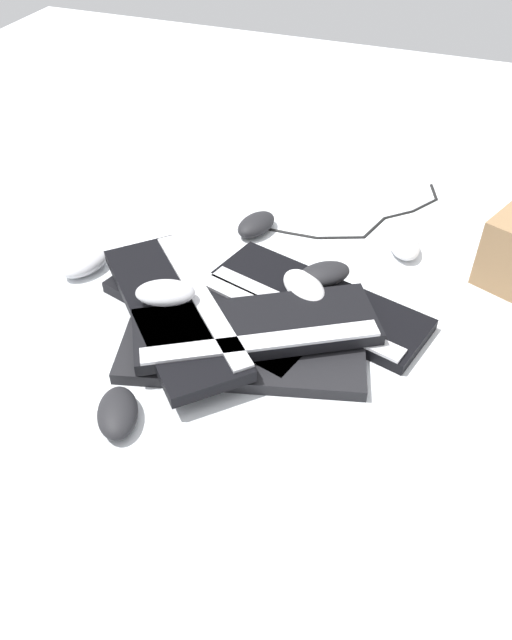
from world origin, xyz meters
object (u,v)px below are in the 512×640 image
object	(u,v)px
keyboard_4	(256,328)
mouse_2	(118,413)
keyboard_0	(242,356)
keyboard_1	(317,302)
mouse_7	(404,244)
mouse_3	(165,293)
keyboard_3	(174,309)
mouse_0	(324,274)
mouse_4	(85,263)
mouse_5	(304,287)
keyboard_2	(211,309)
mouse_1	(148,253)
mouse_6	(256,224)

from	to	relation	value
keyboard_4	mouse_2	distance (m)	0.29
keyboard_0	mouse_2	size ratio (longest dim) A/B	4.22
keyboard_1	mouse_7	xyz separation A→B (m)	(-0.25, 0.12, 0.01)
mouse_7	mouse_3	bearing A→B (deg)	-64.37
keyboard_3	mouse_7	world-z (taller)	keyboard_3
keyboard_4	mouse_3	bearing A→B (deg)	-87.59
mouse_7	mouse_0	bearing A→B (deg)	-52.85
keyboard_4	mouse_2	world-z (taller)	keyboard_4
mouse_4	mouse_7	bearing A→B (deg)	136.69
keyboard_3	mouse_5	bearing A→B (deg)	123.99
mouse_0	keyboard_2	bearing A→B (deg)	173.28
mouse_4	mouse_5	size ratio (longest dim) A/B	1.00
keyboard_3	keyboard_2	bearing A→B (deg)	138.51
mouse_2	mouse_7	xyz separation A→B (m)	(-0.64, 0.35, 0.00)
mouse_0	mouse_4	xyz separation A→B (m)	(0.10, -0.49, -0.03)
keyboard_4	mouse_2	bearing A→B (deg)	-30.84
mouse_3	mouse_5	xyz separation A→B (m)	(-0.14, 0.22, -0.03)
mouse_2	mouse_4	size ratio (longest dim) A/B	1.00
keyboard_3	mouse_5	size ratio (longest dim) A/B	3.80
keyboard_2	keyboard_3	size ratio (longest dim) A/B	1.11
keyboard_1	mouse_4	bearing A→B (deg)	-83.23
mouse_7	keyboard_1	bearing A→B (deg)	-47.80
mouse_4	mouse_3	bearing A→B (deg)	89.50
keyboard_2	mouse_2	world-z (taller)	mouse_2
keyboard_2	mouse_1	distance (m)	0.23
keyboard_4	mouse_4	xyz separation A→B (m)	(-0.08, -0.42, -0.02)
mouse_0	mouse_6	world-z (taller)	mouse_0
mouse_1	mouse_2	xyz separation A→B (m)	(0.41, 0.16, 0.00)
keyboard_3	keyboard_4	xyz separation A→B (m)	(-0.01, 0.16, 0.00)
keyboard_4	keyboard_2	bearing A→B (deg)	-113.79
keyboard_1	mouse_3	distance (m)	0.30
keyboard_1	keyboard_4	size ratio (longest dim) A/B	1.02
keyboard_4	mouse_7	distance (m)	0.44
mouse_1	keyboard_3	bearing A→B (deg)	83.47
mouse_5	mouse_3	bearing A→B (deg)	73.24
mouse_6	mouse_1	bearing A→B (deg)	151.78
keyboard_4	mouse_3	world-z (taller)	mouse_3
mouse_2	mouse_4	xyz separation A→B (m)	(-0.33, -0.27, 0.00)
keyboard_0	mouse_7	world-z (taller)	mouse_7
mouse_7	mouse_1	bearing A→B (deg)	-87.18
keyboard_3	mouse_6	distance (m)	0.36
keyboard_3	mouse_3	size ratio (longest dim) A/B	3.80
mouse_0	mouse_2	bearing A→B (deg)	-160.18
mouse_1	mouse_6	size ratio (longest dim) A/B	1.00
mouse_0	mouse_4	world-z (taller)	mouse_0
mouse_7	mouse_4	bearing A→B (deg)	-84.70
mouse_2	keyboard_3	bearing A→B (deg)	-25.28
keyboard_4	mouse_0	world-z (taller)	mouse_0
mouse_1	mouse_6	xyz separation A→B (m)	(-0.19, 0.18, 0.00)
mouse_1	mouse_7	world-z (taller)	same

